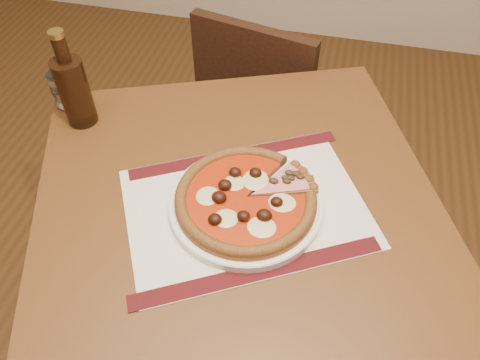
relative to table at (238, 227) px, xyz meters
name	(u,v)px	position (x,y,z in m)	size (l,w,h in m)	color
table	(238,227)	(0.00, 0.00, 0.00)	(1.04, 1.04, 0.75)	brown
chair_far	(263,107)	(-0.07, 0.64, -0.19)	(0.46, 0.46, 0.81)	black
placemat	(246,208)	(0.02, -0.02, 0.10)	(0.46, 0.33, 0.00)	silver
plate	(246,204)	(0.02, -0.02, 0.11)	(0.30, 0.30, 0.02)	white
pizza	(246,198)	(0.02, -0.02, 0.13)	(0.27, 0.27, 0.04)	#A25527
ham_slice	(288,181)	(0.09, 0.04, 0.13)	(0.13, 0.12, 0.02)	#A25527
water_glass	(66,88)	(-0.47, 0.20, 0.14)	(0.07, 0.07, 0.08)	white
bottle	(74,89)	(-0.41, 0.14, 0.19)	(0.07, 0.07, 0.23)	#361C0D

